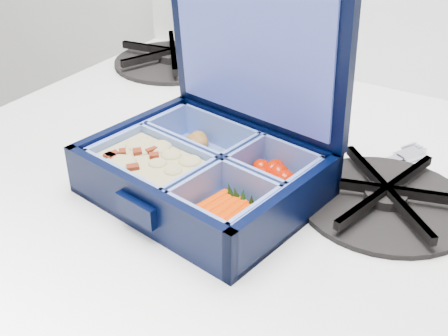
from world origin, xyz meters
The scene contains 4 objects.
bento_box centered at (-0.22, 1.56, 1.01)m, with size 0.21×0.16×0.05m, color black, non-canonical shape.
burner_grate centered at (-0.07, 1.64, 1.00)m, with size 0.16×0.16×0.02m, color black.
burner_grate_rear centered at (-0.46, 1.83, 1.00)m, with size 0.18×0.18×0.02m, color black.
fork centered at (-0.11, 1.67, 0.99)m, with size 0.02×0.18×0.01m, color #A2A4B6, non-canonical shape.
Camera 1 is at (0.03, 1.19, 1.29)m, focal length 45.00 mm.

